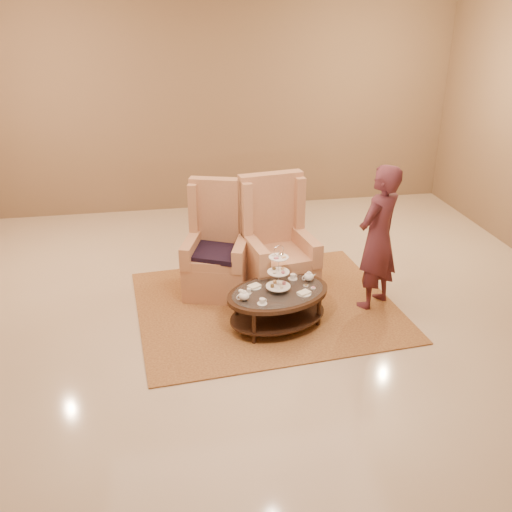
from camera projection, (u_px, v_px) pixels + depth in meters
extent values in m
plane|color=beige|center=(256.00, 327.00, 6.26)|extent=(8.00, 8.00, 0.00)
cube|color=beige|center=(256.00, 327.00, 6.26)|extent=(8.00, 8.00, 0.02)
cube|color=#846648|center=(212.00, 103.00, 9.11)|extent=(8.00, 0.04, 3.50)
cube|color=#A8773B|center=(266.00, 305.00, 6.67)|extent=(3.12, 2.67, 0.02)
cylinder|color=black|center=(254.00, 328.00, 5.87)|extent=(0.06, 0.06, 0.38)
cylinder|color=black|center=(319.00, 311.00, 6.20)|extent=(0.06, 0.06, 0.38)
cylinder|color=black|center=(237.00, 310.00, 6.20)|extent=(0.06, 0.06, 0.38)
cylinder|color=black|center=(299.00, 294.00, 6.54)|extent=(0.06, 0.06, 0.38)
cylinder|color=silver|center=(278.00, 271.00, 6.00)|extent=(0.01, 0.01, 0.47)
torus|color=silver|center=(279.00, 251.00, 5.90)|extent=(0.12, 0.04, 0.12)
cylinder|color=white|center=(278.00, 286.00, 6.08)|extent=(0.33, 0.33, 0.01)
cylinder|color=white|center=(278.00, 272.00, 6.01)|extent=(0.30, 0.30, 0.01)
cylinder|color=white|center=(279.00, 257.00, 5.94)|extent=(0.26, 0.26, 0.01)
cylinder|color=#C56575|center=(284.00, 283.00, 6.10)|extent=(0.05, 0.05, 0.03)
cylinder|color=tan|center=(275.00, 282.00, 6.13)|extent=(0.05, 0.05, 0.03)
cylinder|color=brown|center=(272.00, 286.00, 6.04)|extent=(0.05, 0.05, 0.03)
cylinder|color=silver|center=(282.00, 287.00, 6.01)|extent=(0.05, 0.05, 0.03)
ellipsoid|color=tan|center=(283.00, 268.00, 6.04)|extent=(0.05, 0.05, 0.03)
ellipsoid|color=brown|center=(274.00, 268.00, 6.04)|extent=(0.05, 0.05, 0.03)
ellipsoid|color=silver|center=(274.00, 272.00, 5.96)|extent=(0.05, 0.05, 0.03)
ellipsoid|color=#C56575|center=(283.00, 272.00, 5.96)|extent=(0.05, 0.05, 0.03)
cube|color=brown|center=(281.00, 254.00, 5.98)|extent=(0.05, 0.04, 0.02)
cube|color=silver|center=(274.00, 255.00, 5.96)|extent=(0.05, 0.04, 0.02)
cube|color=#C56575|center=(276.00, 258.00, 5.89)|extent=(0.05, 0.04, 0.02)
cube|color=tan|center=(284.00, 257.00, 5.91)|extent=(0.05, 0.04, 0.02)
ellipsoid|color=white|center=(244.00, 296.00, 5.89)|extent=(0.14, 0.14, 0.09)
cylinder|color=white|center=(244.00, 292.00, 5.87)|extent=(0.07, 0.07, 0.01)
sphere|color=white|center=(244.00, 291.00, 5.87)|extent=(0.02, 0.02, 0.02)
cone|color=white|center=(250.00, 294.00, 5.92)|extent=(0.07, 0.04, 0.05)
torus|color=white|center=(239.00, 297.00, 5.87)|extent=(0.06, 0.03, 0.06)
ellipsoid|color=white|center=(309.00, 277.00, 6.29)|extent=(0.14, 0.14, 0.09)
cylinder|color=white|center=(309.00, 273.00, 6.27)|extent=(0.07, 0.07, 0.01)
sphere|color=white|center=(309.00, 272.00, 6.27)|extent=(0.02, 0.02, 0.02)
cone|color=white|center=(314.00, 275.00, 6.32)|extent=(0.07, 0.04, 0.05)
torus|color=white|center=(304.00, 278.00, 6.27)|extent=(0.06, 0.03, 0.06)
cylinder|color=white|center=(262.00, 303.00, 5.84)|extent=(0.13, 0.13, 0.01)
cylinder|color=white|center=(262.00, 301.00, 5.83)|extent=(0.08, 0.08, 0.05)
torus|color=white|center=(265.00, 300.00, 5.85)|extent=(0.03, 0.02, 0.03)
cylinder|color=white|center=(293.00, 279.00, 6.36)|extent=(0.13, 0.13, 0.01)
cylinder|color=white|center=(293.00, 276.00, 6.34)|extent=(0.08, 0.08, 0.05)
torus|color=white|center=(296.00, 276.00, 6.36)|extent=(0.03, 0.02, 0.03)
cylinder|color=white|center=(254.00, 287.00, 6.17)|extent=(0.19, 0.19, 0.01)
cube|color=beige|center=(254.00, 286.00, 6.17)|extent=(0.16, 0.15, 0.02)
cylinder|color=white|center=(304.00, 294.00, 6.03)|extent=(0.19, 0.19, 0.01)
cube|color=beige|center=(304.00, 293.00, 6.03)|extent=(0.16, 0.15, 0.02)
cylinder|color=white|center=(249.00, 291.00, 6.04)|extent=(0.05, 0.05, 0.06)
cylinder|color=white|center=(313.00, 288.00, 6.14)|extent=(0.07, 0.07, 0.01)
cylinder|color=#C56575|center=(313.00, 287.00, 6.14)|extent=(0.05, 0.05, 0.01)
cylinder|color=white|center=(306.00, 286.00, 6.20)|extent=(0.07, 0.07, 0.01)
cylinder|color=brown|center=(306.00, 285.00, 6.19)|extent=(0.05, 0.05, 0.01)
cylinder|color=white|center=(241.00, 291.00, 6.09)|extent=(0.07, 0.07, 0.01)
cylinder|color=silver|center=(241.00, 290.00, 6.08)|extent=(0.05, 0.05, 0.01)
cube|color=tan|center=(218.00, 276.00, 6.90)|extent=(0.91, 0.91, 0.44)
cube|color=tan|center=(216.00, 257.00, 6.75)|extent=(0.78, 0.78, 0.10)
cube|color=tan|center=(221.00, 232.00, 6.99)|extent=(0.74, 0.36, 1.35)
cube|color=tan|center=(194.00, 208.00, 6.86)|extent=(0.17, 0.25, 0.62)
cube|color=tan|center=(246.00, 210.00, 6.78)|extent=(0.17, 0.25, 0.62)
cube|color=tan|center=(191.00, 250.00, 6.75)|extent=(0.32, 0.66, 0.27)
cube|color=tan|center=(241.00, 252.00, 6.68)|extent=(0.32, 0.66, 0.27)
cube|color=black|center=(215.00, 253.00, 6.69)|extent=(0.74, 0.72, 0.06)
cube|color=tan|center=(279.00, 277.00, 6.86)|extent=(0.88, 0.88, 0.46)
cube|color=tan|center=(281.00, 257.00, 6.69)|extent=(0.74, 0.74, 0.11)
cube|color=tan|center=(270.00, 230.00, 6.93)|extent=(0.78, 0.27, 1.43)
cube|color=tan|center=(245.00, 209.00, 6.66)|extent=(0.14, 0.26, 0.66)
cube|color=tan|center=(297.00, 203.00, 6.85)|extent=(0.14, 0.26, 0.66)
cube|color=tan|center=(255.00, 254.00, 6.56)|extent=(0.23, 0.70, 0.29)
cube|color=tan|center=(306.00, 247.00, 6.75)|extent=(0.23, 0.70, 0.29)
imported|color=#51222A|center=(378.00, 238.00, 6.36)|extent=(0.74, 0.69, 1.69)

